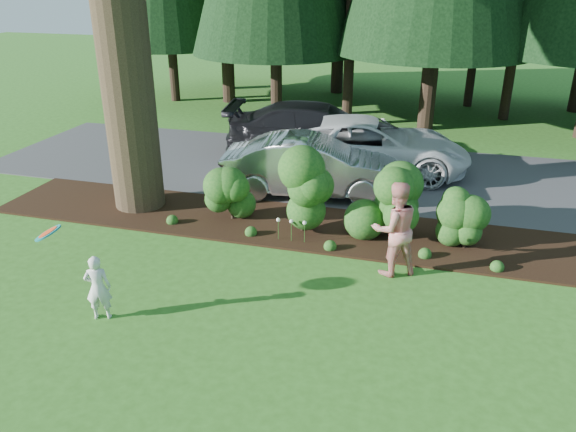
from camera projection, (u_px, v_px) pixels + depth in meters
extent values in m
plane|color=#2D601B|center=(272.00, 300.00, 10.33)|extent=(80.00, 80.00, 0.00)
cube|color=black|center=(313.00, 228.00, 13.18)|extent=(16.00, 2.50, 0.05)
cube|color=#38383A|center=(346.00, 171.00, 16.93)|extent=(22.00, 6.00, 0.03)
sphere|color=#154214|center=(232.00, 195.00, 13.38)|extent=(1.08, 1.08, 1.08)
cylinder|color=black|center=(233.00, 214.00, 13.58)|extent=(0.08, 0.08, 0.30)
sphere|color=#154214|center=(303.00, 195.00, 12.64)|extent=(1.35, 1.35, 1.35)
cylinder|color=black|center=(302.00, 226.00, 12.96)|extent=(0.08, 0.08, 0.30)
sphere|color=#154214|center=(384.00, 202.00, 12.51)|extent=(1.26, 1.26, 1.26)
cylinder|color=black|center=(382.00, 230.00, 12.78)|extent=(0.08, 0.08, 0.30)
sphere|color=#154214|center=(468.00, 219.00, 11.92)|extent=(1.17, 1.17, 1.17)
cylinder|color=black|center=(464.00, 243.00, 12.15)|extent=(0.08, 0.08, 0.30)
cylinder|color=#154214|center=(278.00, 231.00, 12.49)|extent=(0.01, 0.01, 0.50)
sphere|color=white|center=(278.00, 220.00, 12.38)|extent=(0.09, 0.09, 0.09)
cylinder|color=#154214|center=(291.00, 232.00, 12.42)|extent=(0.01, 0.01, 0.50)
sphere|color=white|center=(291.00, 221.00, 12.31)|extent=(0.09, 0.09, 0.09)
cylinder|color=#154214|center=(304.00, 234.00, 12.34)|extent=(0.01, 0.01, 0.50)
sphere|color=white|center=(305.00, 223.00, 12.23)|extent=(0.09, 0.09, 0.09)
cylinder|color=black|center=(353.00, 6.00, 20.72)|extent=(0.50, 0.50, 8.75)
imported|color=silver|center=(312.00, 166.00, 14.87)|extent=(4.94, 2.35, 1.56)
imported|color=silver|center=(368.00, 146.00, 16.44)|extent=(6.25, 3.58, 1.64)
imported|color=black|center=(319.00, 131.00, 17.86)|extent=(6.18, 3.29, 1.71)
imported|color=silver|center=(98.00, 288.00, 9.57)|extent=(0.51, 0.43, 1.20)
imported|color=red|center=(395.00, 229.00, 10.89)|extent=(1.17, 1.09, 1.93)
cylinder|color=#156F77|center=(48.00, 233.00, 9.24)|extent=(0.46, 0.47, 0.28)
cylinder|color=red|center=(48.00, 232.00, 9.23)|extent=(0.32, 0.33, 0.19)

